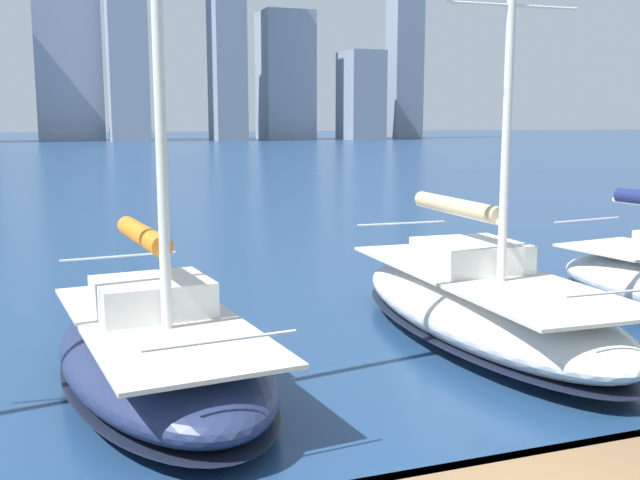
% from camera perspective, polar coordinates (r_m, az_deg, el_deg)
% --- Properties ---
extents(city_skyline, '(164.66, 26.02, 53.32)m').
position_cam_1_polar(city_skyline, '(165.34, -23.06, 14.51)').
color(city_skyline, gray).
rests_on(city_skyline, ground).
extents(sailboat_tan, '(3.19, 8.36, 9.29)m').
position_cam_1_polar(sailboat_tan, '(14.63, 12.18, -4.69)').
color(sailboat_tan, white).
rests_on(sailboat_tan, ground).
extents(sailboat_orange, '(3.51, 6.84, 12.92)m').
position_cam_1_polar(sailboat_orange, '(11.74, -12.12, -8.08)').
color(sailboat_orange, navy).
rests_on(sailboat_orange, ground).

